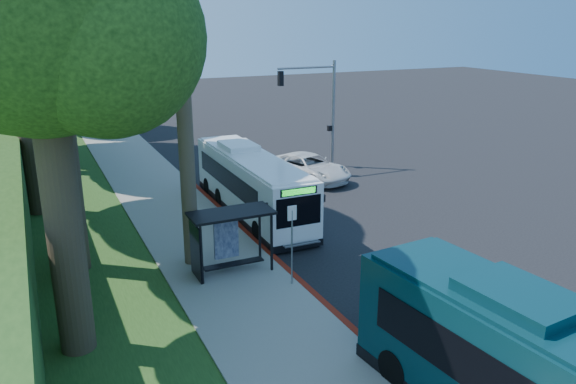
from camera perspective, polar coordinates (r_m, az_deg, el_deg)
ground at (r=27.61m, az=6.03°, el=-3.12°), size 140.00×140.00×0.00m
sidewalk at (r=24.82m, az=-8.63°, el=-5.48°), size 4.50×70.00×0.12m
red_curb at (r=22.13m, az=0.21°, el=-8.17°), size 0.25×30.00×0.13m
grass_verge at (r=28.68m, az=-22.58°, el=-3.55°), size 8.00×70.00×0.06m
bus_shelter at (r=21.64m, az=-6.51°, el=-3.87°), size 3.20×1.51×2.55m
stop_sign_pole at (r=20.34m, az=0.41°, el=-4.33°), size 0.35×0.06×3.17m
traffic_signal_pole at (r=36.82m, az=3.24°, el=9.18°), size 4.10×0.30×7.00m
tree_2 at (r=38.08m, az=-23.79°, el=17.23°), size 8.82×8.40×15.12m
tree_4 at (r=54.08m, az=-23.88°, el=16.01°), size 8.40×8.00×14.14m
tree_5 at (r=62.12m, az=-23.16°, el=15.36°), size 7.35×7.00×12.86m
tree_6 at (r=16.05m, az=-23.81°, el=16.39°), size 7.56×7.20×13.74m
white_bus at (r=28.46m, az=-3.80°, el=0.98°), size 2.51×11.11×3.30m
pickup at (r=34.54m, az=2.12°, el=2.52°), size 4.19×6.26×1.59m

